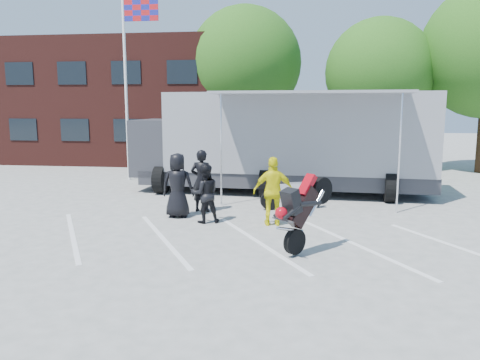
% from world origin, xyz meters
% --- Properties ---
extents(ground, '(100.00, 100.00, 0.00)m').
position_xyz_m(ground, '(0.00, 0.00, 0.00)').
color(ground, '#A8A8A2').
rests_on(ground, ground).
extents(parking_bay_lines, '(18.09, 13.33, 0.01)m').
position_xyz_m(parking_bay_lines, '(0.00, 1.00, 0.01)').
color(parking_bay_lines, white).
rests_on(parking_bay_lines, ground).
extents(office_building, '(18.00, 8.00, 7.00)m').
position_xyz_m(office_building, '(-10.00, 18.00, 3.50)').
color(office_building, '#461B16').
rests_on(office_building, ground).
extents(flagpole, '(1.61, 0.12, 8.00)m').
position_xyz_m(flagpole, '(-6.24, 10.00, 5.05)').
color(flagpole, white).
rests_on(flagpole, ground).
extents(tree_left, '(6.12, 6.12, 8.64)m').
position_xyz_m(tree_left, '(-2.00, 16.00, 5.57)').
color(tree_left, '#382314').
rests_on(tree_left, ground).
extents(tree_mid, '(5.44, 5.44, 7.68)m').
position_xyz_m(tree_mid, '(5.00, 15.00, 4.94)').
color(tree_mid, '#382314').
rests_on(tree_mid, ground).
extents(transporter_truck, '(12.20, 6.47, 3.77)m').
position_xyz_m(transporter_truck, '(0.53, 7.76, 0.00)').
color(transporter_truck, gray).
rests_on(transporter_truck, ground).
extents(parked_motorcycle, '(2.21, 1.32, 1.10)m').
position_xyz_m(parked_motorcycle, '(0.90, 4.87, 0.00)').
color(parked_motorcycle, silver).
rests_on(parked_motorcycle, ground).
extents(stunt_bike_rider, '(1.66, 1.72, 1.92)m').
position_xyz_m(stunt_bike_rider, '(1.52, 0.53, 0.00)').
color(stunt_bike_rider, black).
rests_on(stunt_bike_rider, ground).
extents(spectator_leather_a, '(0.97, 0.65, 1.92)m').
position_xyz_m(spectator_leather_a, '(-2.43, 3.32, 0.96)').
color(spectator_leather_a, black).
rests_on(spectator_leather_a, ground).
extents(spectator_leather_b, '(0.75, 0.52, 1.95)m').
position_xyz_m(spectator_leather_b, '(-1.88, 4.15, 0.97)').
color(spectator_leather_b, black).
rests_on(spectator_leather_b, ground).
extents(spectator_leather_c, '(0.98, 0.87, 1.67)m').
position_xyz_m(spectator_leather_c, '(-1.49, 2.77, 0.83)').
color(spectator_leather_c, black).
rests_on(spectator_leather_c, ground).
extents(spectator_hivis, '(1.18, 0.63, 1.91)m').
position_xyz_m(spectator_hivis, '(0.44, 2.73, 0.95)').
color(spectator_hivis, '#F4EB0C').
rests_on(spectator_hivis, ground).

